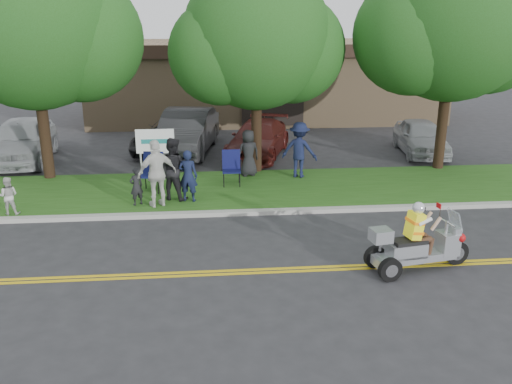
{
  "coord_description": "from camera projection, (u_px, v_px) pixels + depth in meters",
  "views": [
    {
      "loc": [
        -1.18,
        -11.03,
        5.22
      ],
      "look_at": [
        0.01,
        2.0,
        0.99
      ],
      "focal_mm": 38.0,
      "sensor_mm": 36.0,
      "label": 1
    }
  ],
  "objects": [
    {
      "name": "lawn_chair_b",
      "position": [
        152.0,
        169.0,
        16.64
      ],
      "size": [
        0.74,
        0.76,
        1.18
      ],
      "rotation": [
        0.0,
        0.0,
        -0.2
      ],
      "color": "black",
      "rests_on": "grass_verge"
    },
    {
      "name": "spectator_adult_right",
      "position": [
        157.0,
        173.0,
        15.14
      ],
      "size": [
        1.21,
        0.9,
        1.92
      ],
      "primitive_type": "imported",
      "rotation": [
        0.0,
        0.0,
        3.58
      ],
      "color": "silver",
      "rests_on": "grass_verge"
    },
    {
      "name": "tree_right",
      "position": [
        454.0,
        24.0,
        17.9
      ],
      "size": [
        6.86,
        5.6,
        8.07
      ],
      "color": "#332114",
      "rests_on": "ground"
    },
    {
      "name": "spectator_adult_left",
      "position": [
        188.0,
        176.0,
        15.61
      ],
      "size": [
        0.62,
        0.48,
        1.52
      ],
      "primitive_type": "imported",
      "rotation": [
        0.0,
        0.0,
        2.91
      ],
      "color": "#141B38",
      "rests_on": "grass_verge"
    },
    {
      "name": "spectator_chair_b",
      "position": [
        248.0,
        153.0,
        18.16
      ],
      "size": [
        0.89,
        0.72,
        1.57
      ],
      "primitive_type": "imported",
      "rotation": [
        0.0,
        0.0,
        3.47
      ],
      "color": "black",
      "rests_on": "grass_verge"
    },
    {
      "name": "curb",
      "position": [
        252.0,
        212.0,
        15.04
      ],
      "size": [
        60.0,
        0.25,
        0.12
      ],
      "primitive_type": "cube",
      "color": "#A8A89E",
      "rests_on": "ground"
    },
    {
      "name": "parked_car_left",
      "position": [
        187.0,
        131.0,
        21.7
      ],
      "size": [
        2.71,
        5.47,
        1.73
      ],
      "primitive_type": "imported",
      "rotation": [
        0.0,
        0.0,
        -0.17
      ],
      "color": "#2B2B2D",
      "rests_on": "ground"
    },
    {
      "name": "parked_car_far_left",
      "position": [
        22.0,
        140.0,
        20.31
      ],
      "size": [
        2.29,
        5.0,
        1.66
      ],
      "primitive_type": "imported",
      "rotation": [
        0.0,
        0.0,
        0.07
      ],
      "color": "#9A9DA1",
      "rests_on": "ground"
    },
    {
      "name": "ground",
      "position": [
        264.0,
        261.0,
        12.16
      ],
      "size": [
        120.0,
        120.0,
        0.0
      ],
      "primitive_type": "plane",
      "color": "#28282B",
      "rests_on": "ground"
    },
    {
      "name": "centerline_far",
      "position": [
        266.0,
        269.0,
        11.76
      ],
      "size": [
        60.0,
        0.1,
        0.01
      ],
      "primitive_type": "cube",
      "color": "gold",
      "rests_on": "ground"
    },
    {
      "name": "child_right",
      "position": [
        8.0,
        196.0,
        14.62
      ],
      "size": [
        0.51,
        0.4,
        1.05
      ],
      "primitive_type": "imported",
      "rotation": [
        0.0,
        0.0,
        3.15
      ],
      "color": "beige",
      "rests_on": "grass_verge"
    },
    {
      "name": "trike_scooter",
      "position": [
        416.0,
        247.0,
        11.59
      ],
      "size": [
        2.38,
        0.96,
        1.56
      ],
      "rotation": [
        0.0,
        0.0,
        0.18
      ],
      "color": "black",
      "rests_on": "ground"
    },
    {
      "name": "child_left",
      "position": [
        136.0,
        186.0,
        15.35
      ],
      "size": [
        0.48,
        0.44,
        1.1
      ],
      "primitive_type": "imported",
      "rotation": [
        0.0,
        0.0,
        3.73
      ],
      "color": "black",
      "rests_on": "grass_verge"
    },
    {
      "name": "parked_car_right",
      "position": [
        258.0,
        139.0,
        21.23
      ],
      "size": [
        3.24,
        5.0,
        1.35
      ],
      "primitive_type": "imported",
      "rotation": [
        0.0,
        0.0,
        -0.32
      ],
      "color": "#491411",
      "rests_on": "ground"
    },
    {
      "name": "business_sign",
      "position": [
        155.0,
        144.0,
        17.78
      ],
      "size": [
        1.25,
        0.06,
        1.75
      ],
      "color": "silver",
      "rests_on": "ground"
    },
    {
      "name": "tree_left",
      "position": [
        34.0,
        30.0,
        16.78
      ],
      "size": [
        6.62,
        5.4,
        7.78
      ],
      "color": "#332114",
      "rests_on": "ground"
    },
    {
      "name": "parked_car_mid",
      "position": [
        175.0,
        135.0,
        21.82
      ],
      "size": [
        3.73,
        5.4,
        1.37
      ],
      "primitive_type": "imported",
      "rotation": [
        0.0,
        0.0,
        -0.33
      ],
      "color": "black",
      "rests_on": "ground"
    },
    {
      "name": "tree_mid",
      "position": [
        258.0,
        43.0,
        17.7
      ],
      "size": [
        5.88,
        4.8,
        7.05
      ],
      "color": "#332114",
      "rests_on": "ground"
    },
    {
      "name": "spectator_adult_mid",
      "position": [
        173.0,
        169.0,
        15.74
      ],
      "size": [
        1.1,
        1.0,
        1.84
      ],
      "primitive_type": "imported",
      "rotation": [
        0.0,
        0.0,
        2.72
      ],
      "color": "black",
      "rests_on": "grass_verge"
    },
    {
      "name": "grass_verge",
      "position": [
        247.0,
        189.0,
        17.07
      ],
      "size": [
        60.0,
        4.0,
        0.1
      ],
      "primitive_type": "cube",
      "color": "#235015",
      "rests_on": "ground"
    },
    {
      "name": "lawn_chair_a",
      "position": [
        231.0,
        165.0,
        17.26
      ],
      "size": [
        0.59,
        0.61,
        1.1
      ],
      "rotation": [
        0.0,
        0.0,
        -0.02
      ],
      "color": "black",
      "rests_on": "grass_verge"
    },
    {
      "name": "spectator_chair_a",
      "position": [
        299.0,
        150.0,
        17.97
      ],
      "size": [
        1.37,
        1.11,
        1.85
      ],
      "primitive_type": "imported",
      "rotation": [
        0.0,
        0.0,
        2.73
      ],
      "color": "#151B3A",
      "rests_on": "grass_verge"
    },
    {
      "name": "parked_car_far_right",
      "position": [
        421.0,
        137.0,
        21.53
      ],
      "size": [
        2.12,
        4.21,
        1.37
      ],
      "primitive_type": "imported",
      "rotation": [
        0.0,
        0.0,
        -0.13
      ],
      "color": "#9A9DA1",
      "rests_on": "ground"
    },
    {
      "name": "centerline_near",
      "position": [
        267.0,
        272.0,
        11.61
      ],
      "size": [
        60.0,
        0.1,
        0.01
      ],
      "primitive_type": "cube",
      "color": "gold",
      "rests_on": "ground"
    },
    {
      "name": "commercial_building",
      "position": [
        264.0,
        79.0,
        29.7
      ],
      "size": [
        18.0,
        8.2,
        4.0
      ],
      "color": "#9E7F5B",
      "rests_on": "ground"
    }
  ]
}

